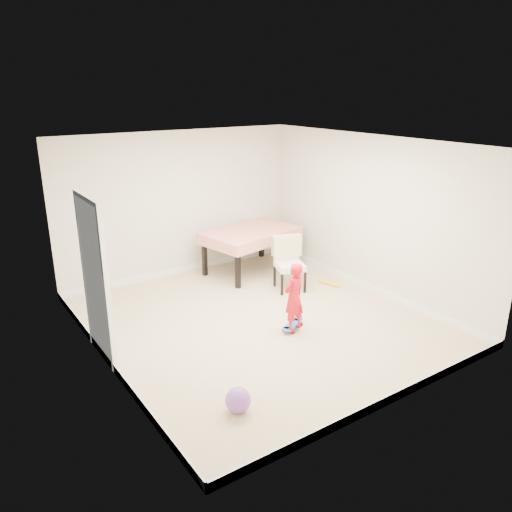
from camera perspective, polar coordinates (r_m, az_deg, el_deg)
ground at (r=7.48m, az=0.23°, el=-7.46°), size 5.00×5.00×0.00m
ceiling at (r=6.74m, az=0.26°, el=12.60°), size 4.50×5.00×0.04m
wall_back at (r=9.08m, az=-8.68°, el=5.84°), size 4.50×0.04×2.60m
wall_front at (r=5.26m, az=15.73°, el=-4.41°), size 4.50×0.04×2.60m
wall_left at (r=6.08m, az=-17.36°, el=-1.38°), size 0.04×5.00×2.60m
wall_right at (r=8.41m, az=12.91°, el=4.53°), size 0.04×5.00×2.60m
door at (r=6.45m, az=-17.87°, el=-2.88°), size 0.11×0.94×2.11m
baseboard_back at (r=9.44m, az=-8.34°, el=-1.50°), size 4.50×0.02×0.12m
baseboard_front at (r=5.85m, az=14.70°, el=-15.69°), size 4.50×0.02×0.12m
baseboard_left at (r=6.60m, az=-16.38°, el=-11.55°), size 0.02×5.00×0.12m
baseboard_right at (r=8.80m, az=12.37°, el=-3.30°), size 0.02×5.00×0.12m
dining_table at (r=9.31m, az=-0.60°, el=0.63°), size 1.89×1.39×0.80m
dining_chair at (r=8.44m, az=3.90°, el=-0.93°), size 0.67×0.72×0.92m
skateboard at (r=7.27m, az=4.20°, el=-7.98°), size 0.54×0.40×0.08m
child at (r=6.98m, az=4.34°, el=-4.98°), size 0.41×0.31×1.00m
balloon at (r=5.54m, az=-2.08°, el=-16.14°), size 0.28×0.28×0.28m
foam_toy at (r=8.86m, az=8.31°, el=-3.09°), size 0.16×0.40×0.06m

